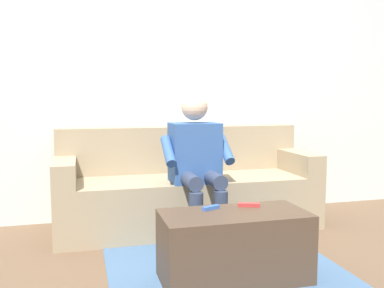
# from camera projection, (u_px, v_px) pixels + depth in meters

# --- Properties ---
(ground_plane) EXTENTS (8.00, 8.00, 0.00)m
(ground_plane) POSITION_uv_depth(u_px,v_px,m) (213.00, 256.00, 2.87)
(ground_plane) COLOR brown
(back_wall) EXTENTS (4.99, 0.06, 2.67)m
(back_wall) POSITION_uv_depth(u_px,v_px,m) (176.00, 70.00, 3.80)
(back_wall) COLOR silver
(back_wall) RESTS_ON ground
(couch) EXTENTS (2.14, 0.72, 0.83)m
(couch) POSITION_uv_depth(u_px,v_px,m) (187.00, 191.00, 3.53)
(couch) COLOR #9E896B
(couch) RESTS_ON ground
(coffee_table) EXTENTS (0.86, 0.41, 0.41)m
(coffee_table) POSITION_uv_depth(u_px,v_px,m) (234.00, 246.00, 2.47)
(coffee_table) COLOR #4C3828
(coffee_table) RESTS_ON ground
(person_solo_seated) EXTENTS (0.52, 0.56, 1.11)m
(person_solo_seated) POSITION_uv_depth(u_px,v_px,m) (197.00, 157.00, 3.18)
(person_solo_seated) COLOR #335693
(person_solo_seated) RESTS_ON ground
(remote_blue) EXTENTS (0.12, 0.08, 0.02)m
(remote_blue) POSITION_uv_depth(u_px,v_px,m) (211.00, 208.00, 2.51)
(remote_blue) COLOR #3860B7
(remote_blue) RESTS_ON coffee_table
(remote_red) EXTENTS (0.14, 0.08, 0.02)m
(remote_red) POSITION_uv_depth(u_px,v_px,m) (249.00, 205.00, 2.58)
(remote_red) COLOR #B73333
(remote_red) RESTS_ON coffee_table
(floor_rug) EXTENTS (1.45, 1.60, 0.01)m
(floor_rug) POSITION_uv_depth(u_px,v_px,m) (225.00, 269.00, 2.64)
(floor_rug) COLOR #426084
(floor_rug) RESTS_ON ground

